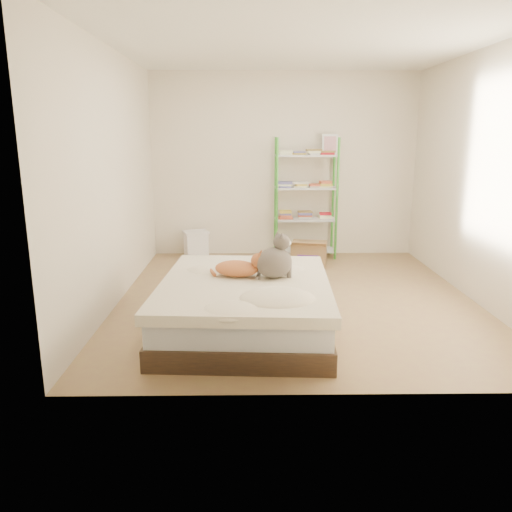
{
  "coord_description": "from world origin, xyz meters",
  "views": [
    {
      "loc": [
        -0.51,
        -5.19,
        1.73
      ],
      "look_at": [
        -0.44,
        -0.62,
        0.62
      ],
      "focal_mm": 35.0,
      "sensor_mm": 36.0,
      "label": 1
    }
  ],
  "objects_px": {
    "cardboard_box": "(309,254)",
    "white_bin": "(196,244)",
    "shelf_unit": "(306,194)",
    "orange_cat": "(237,266)",
    "grey_cat": "(274,256)",
    "bed": "(245,305)"
  },
  "relations": [
    {
      "from": "cardboard_box",
      "to": "white_bin",
      "type": "relative_size",
      "value": 1.26
    },
    {
      "from": "shelf_unit",
      "to": "white_bin",
      "type": "height_order",
      "value": "shelf_unit"
    },
    {
      "from": "orange_cat",
      "to": "shelf_unit",
      "type": "relative_size",
      "value": 0.27
    },
    {
      "from": "grey_cat",
      "to": "white_bin",
      "type": "xyz_separation_m",
      "value": [
        -0.99,
        2.71,
        -0.48
      ]
    },
    {
      "from": "grey_cat",
      "to": "cardboard_box",
      "type": "height_order",
      "value": "grey_cat"
    },
    {
      "from": "orange_cat",
      "to": "grey_cat",
      "type": "bearing_deg",
      "value": 2.89
    },
    {
      "from": "grey_cat",
      "to": "cardboard_box",
      "type": "distance_m",
      "value": 2.35
    },
    {
      "from": "grey_cat",
      "to": "bed",
      "type": "bearing_deg",
      "value": 80.84
    },
    {
      "from": "bed",
      "to": "shelf_unit",
      "type": "height_order",
      "value": "shelf_unit"
    },
    {
      "from": "grey_cat",
      "to": "white_bin",
      "type": "relative_size",
      "value": 0.98
    },
    {
      "from": "orange_cat",
      "to": "cardboard_box",
      "type": "xyz_separation_m",
      "value": [
        0.93,
        2.17,
        -0.4
      ]
    },
    {
      "from": "orange_cat",
      "to": "shelf_unit",
      "type": "distance_m",
      "value": 2.87
    },
    {
      "from": "grey_cat",
      "to": "cardboard_box",
      "type": "bearing_deg",
      "value": -37.9
    },
    {
      "from": "bed",
      "to": "cardboard_box",
      "type": "height_order",
      "value": "bed"
    },
    {
      "from": "shelf_unit",
      "to": "cardboard_box",
      "type": "xyz_separation_m",
      "value": [
        -0.0,
        -0.52,
        -0.75
      ]
    },
    {
      "from": "orange_cat",
      "to": "grey_cat",
      "type": "distance_m",
      "value": 0.36
    },
    {
      "from": "shelf_unit",
      "to": "grey_cat",
      "type": "bearing_deg",
      "value": -102.1
    },
    {
      "from": "cardboard_box",
      "to": "orange_cat",
      "type": "bearing_deg",
      "value": -102.28
    },
    {
      "from": "grey_cat",
      "to": "orange_cat",
      "type": "bearing_deg",
      "value": 58.81
    },
    {
      "from": "shelf_unit",
      "to": "white_bin",
      "type": "xyz_separation_m",
      "value": [
        -1.58,
        -0.03,
        -0.72
      ]
    },
    {
      "from": "orange_cat",
      "to": "cardboard_box",
      "type": "relative_size",
      "value": 0.9
    },
    {
      "from": "bed",
      "to": "white_bin",
      "type": "height_order",
      "value": "bed"
    }
  ]
}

